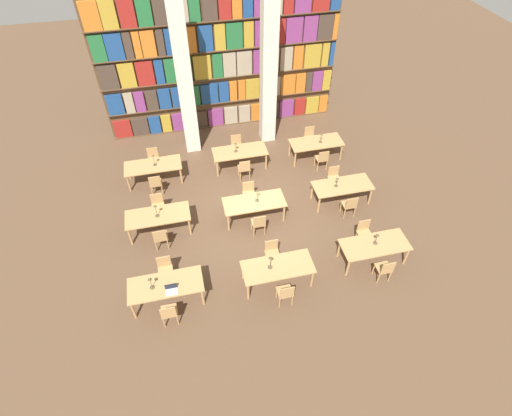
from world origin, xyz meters
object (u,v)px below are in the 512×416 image
(chair_14, at_px, (244,168))
(chair_8, at_px, (259,223))
(reading_table_0, at_px, (166,286))
(desk_lamp_4, at_px, (257,193))
(desk_lamp_2, at_px, (377,237))
(chair_10, at_px, (350,205))
(chair_12, at_px, (156,183))
(chair_6, at_px, (161,237))
(desk_lamp_7, at_px, (236,146))
(reading_table_6, at_px, (153,167))
(desk_lamp_1, at_px, (270,260))
(reading_table_2, at_px, (375,246))
(reading_table_1, at_px, (278,268))
(chair_5, at_px, (364,232))
(reading_table_4, at_px, (254,204))
(desk_lamp_0, at_px, (150,281))
(chair_7, at_px, (158,205))
(desk_lamp_5, at_px, (337,180))
(reading_table_3, at_px, (158,217))
(pillar_center, at_px, (269,70))
(pillar_left, at_px, (184,79))
(reading_table_5, at_px, (342,187))
(chair_15, at_px, (237,145))
(laptop, at_px, (171,290))
(desk_lamp_6, at_px, (153,158))
(chair_9, at_px, (249,193))
(chair_4, at_px, (385,269))
(reading_table_7, at_px, (240,153))
(chair_0, at_px, (169,313))
(chair_1, at_px, (165,269))
(chair_3, at_px, (272,252))
(chair_16, at_px, (322,159))
(reading_table_8, at_px, (316,144))
(desk_lamp_3, at_px, (156,209))

(chair_14, bearing_deg, chair_8, -92.34)
(reading_table_0, distance_m, desk_lamp_4, 4.13)
(desk_lamp_2, distance_m, chair_10, 1.98)
(chair_8, bearing_deg, chair_12, 139.32)
(chair_6, bearing_deg, desk_lamp_7, 48.10)
(reading_table_6, bearing_deg, desk_lamp_7, 1.98)
(desk_lamp_1, bearing_deg, reading_table_2, 1.80)
(desk_lamp_2, bearing_deg, chair_6, 162.96)
(reading_table_1, distance_m, chair_5, 3.17)
(reading_table_4, height_order, desk_lamp_7, desk_lamp_7)
(desk_lamp_0, distance_m, chair_7, 3.49)
(chair_14, bearing_deg, reading_table_0, -124.28)
(reading_table_4, bearing_deg, reading_table_0, -139.93)
(desk_lamp_1, height_order, desk_lamp_5, desk_lamp_1)
(reading_table_3, bearing_deg, desk_lamp_0, -96.05)
(desk_lamp_1, height_order, chair_14, desk_lamp_1)
(pillar_center, bearing_deg, pillar_left, 180.00)
(desk_lamp_7, bearing_deg, chair_5, -55.51)
(reading_table_4, height_order, chair_10, chair_10)
(reading_table_5, bearing_deg, reading_table_4, -177.99)
(reading_table_5, xyz_separation_m, reading_table_6, (-6.29, 2.57, 0.00))
(chair_10, distance_m, chair_12, 6.77)
(chair_8, distance_m, chair_15, 4.23)
(laptop, bearing_deg, desk_lamp_7, 63.08)
(chair_6, distance_m, desk_lamp_6, 3.33)
(chair_9, bearing_deg, desk_lamp_5, 168.24)
(chair_6, relative_size, chair_15, 1.00)
(chair_10, bearing_deg, desk_lamp_7, 133.33)
(desk_lamp_0, height_order, chair_14, desk_lamp_0)
(chair_4, xyz_separation_m, chair_12, (-6.24, 5.24, 0.00))
(chair_8, distance_m, chair_9, 1.44)
(reading_table_7, bearing_deg, chair_9, -92.78)
(chair_15, bearing_deg, chair_5, 119.39)
(desk_lamp_7, bearing_deg, reading_table_4, -88.65)
(chair_4, xyz_separation_m, chair_14, (-3.02, 5.35, 0.00))
(desk_lamp_2, bearing_deg, chair_0, -172.81)
(laptop, height_order, chair_8, laptop)
(chair_1, xyz_separation_m, chair_3, (3.16, -0.11, 0.00))
(chair_6, relative_size, chair_8, 1.00)
(desk_lamp_6, relative_size, chair_16, 0.53)
(reading_table_2, distance_m, reading_table_8, 5.24)
(desk_lamp_0, distance_m, reading_table_5, 7.10)
(desk_lamp_2, bearing_deg, reading_table_4, 140.97)
(reading_table_1, xyz_separation_m, desk_lamp_3, (-3.20, 2.76, 0.41))
(reading_table_2, height_order, chair_12, chair_12)
(desk_lamp_0, height_order, reading_table_2, desk_lamp_0)
(pillar_left, height_order, chair_5, pillar_left)
(reading_table_8, bearing_deg, chair_3, -122.68)
(chair_7, height_order, reading_table_7, chair_7)
(chair_15, height_order, desk_lamp_7, desk_lamp_7)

